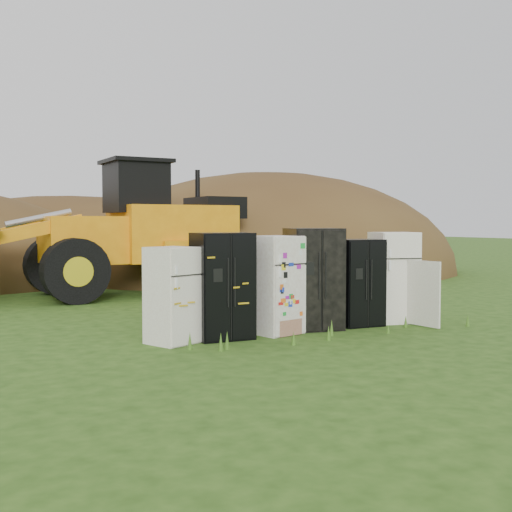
{
  "coord_description": "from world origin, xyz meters",
  "views": [
    {
      "loc": [
        -6.48,
        -10.02,
        2.04
      ],
      "look_at": [
        0.24,
        2.0,
        1.31
      ],
      "focal_mm": 45.0,
      "sensor_mm": 36.0,
      "label": 1
    }
  ],
  "objects": [
    {
      "name": "fridge_leftmost",
      "position": [
        -2.49,
        0.0,
        0.81
      ],
      "size": [
        0.92,
        0.9,
        1.62
      ],
      "primitive_type": null,
      "rotation": [
        0.0,
        0.0,
        0.37
      ],
      "color": "white",
      "rests_on": "ground"
    },
    {
      "name": "fridge_black_side",
      "position": [
        -1.56,
        -0.0,
        0.93
      ],
      "size": [
        1.02,
        0.84,
        1.85
      ],
      "primitive_type": null,
      "rotation": [
        0.0,
        0.0,
        -0.08
      ],
      "color": "black",
      "rests_on": "ground"
    },
    {
      "name": "fridge_black_right",
      "position": [
        1.41,
        -0.03,
        0.85
      ],
      "size": [
        0.92,
        0.8,
        1.7
      ],
      "primitive_type": null,
      "rotation": [
        0.0,
        0.0,
        -0.11
      ],
      "color": "black",
      "rests_on": "ground"
    },
    {
      "name": "fridge_sticker",
      "position": [
        -0.49,
        -0.03,
        0.89
      ],
      "size": [
        0.94,
        0.89,
        1.79
      ],
      "primitive_type": null,
      "rotation": [
        0.0,
        0.0,
        0.22
      ],
      "color": "white",
      "rests_on": "ground"
    },
    {
      "name": "fridge_dark_mid",
      "position": [
        0.4,
        0.04,
        0.96
      ],
      "size": [
        1.14,
        1.0,
        1.92
      ],
      "primitive_type": null,
      "rotation": [
        0.0,
        0.0,
        -0.23
      ],
      "color": "black",
      "rests_on": "ground"
    },
    {
      "name": "ground",
      "position": [
        0.0,
        0.0,
        0.0
      ],
      "size": [
        120.0,
        120.0,
        0.0
      ],
      "primitive_type": "plane",
      "color": "#254512",
      "rests_on": "ground"
    },
    {
      "name": "dirt_mound_back",
      "position": [
        -0.02,
        17.6,
        0.0
      ],
      "size": [
        17.18,
        11.45,
        6.3
      ],
      "primitive_type": "ellipsoid",
      "color": "#462E16",
      "rests_on": "ground"
    },
    {
      "name": "fridge_open_door",
      "position": [
        2.31,
        -0.04,
        0.92
      ],
      "size": [
        1.0,
        0.96,
        1.83
      ],
      "primitive_type": null,
      "rotation": [
        0.0,
        0.0,
        -0.27
      ],
      "color": "white",
      "rests_on": "ground"
    },
    {
      "name": "dirt_mound_right",
      "position": [
        6.29,
        11.49,
        0.0
      ],
      "size": [
        16.01,
        11.74,
        7.92
      ],
      "primitive_type": "ellipsoid",
      "color": "#462E16",
      "rests_on": "ground"
    },
    {
      "name": "wheel_loader",
      "position": [
        -1.59,
        7.31,
        1.88
      ],
      "size": [
        7.8,
        3.19,
        3.77
      ],
      "primitive_type": null,
      "rotation": [
        0.0,
        0.0,
        -0.0
      ],
      "color": "orange",
      "rests_on": "ground"
    }
  ]
}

